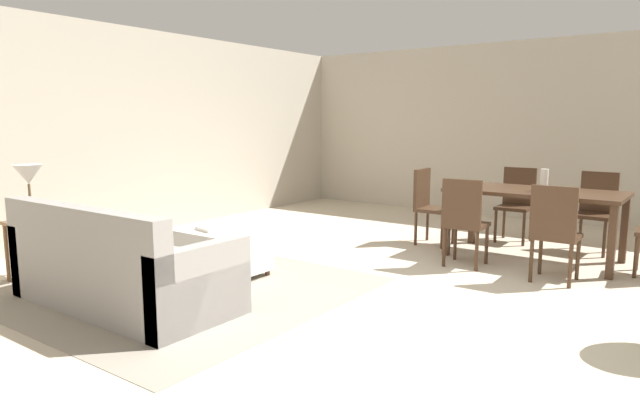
{
  "coord_description": "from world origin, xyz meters",
  "views": [
    {
      "loc": [
        1.9,
        -3.81,
        1.5
      ],
      "look_at": [
        -1.32,
        0.62,
        0.66
      ],
      "focal_mm": 31.33,
      "sensor_mm": 36.0,
      "label": 1
    }
  ],
  "objects_px": {
    "dining_table": "(535,198)",
    "dining_chair_far_left": "(517,200)",
    "vase_centerpiece": "(544,180)",
    "ottoman_table": "(218,249)",
    "dining_chair_head_west": "(429,202)",
    "table_lamp": "(28,177)",
    "couch": "(120,272)",
    "dining_chair_far_right": "(596,207)",
    "book_on_ottoman": "(210,229)",
    "dining_chair_near_left": "(464,218)",
    "side_table": "(33,234)",
    "dining_chair_near_right": "(555,228)"
  },
  "relations": [
    {
      "from": "dining_chair_far_left",
      "to": "vase_centerpiece",
      "type": "relative_size",
      "value": 3.91
    },
    {
      "from": "dining_chair_near_left",
      "to": "vase_centerpiece",
      "type": "xyz_separation_m",
      "value": [
        0.58,
        0.74,
        0.36
      ]
    },
    {
      "from": "dining_chair_near_right",
      "to": "couch",
      "type": "bearing_deg",
      "value": -134.27
    },
    {
      "from": "couch",
      "to": "ottoman_table",
      "type": "height_order",
      "value": "couch"
    },
    {
      "from": "couch",
      "to": "ottoman_table",
      "type": "distance_m",
      "value": 1.18
    },
    {
      "from": "book_on_ottoman",
      "to": "couch",
      "type": "bearing_deg",
      "value": -81.12
    },
    {
      "from": "couch",
      "to": "dining_chair_head_west",
      "type": "height_order",
      "value": "dining_chair_head_west"
    },
    {
      "from": "dining_chair_near_right",
      "to": "vase_centerpiece",
      "type": "distance_m",
      "value": 0.94
    },
    {
      "from": "dining_chair_near_left",
      "to": "book_on_ottoman",
      "type": "height_order",
      "value": "dining_chair_near_left"
    },
    {
      "from": "dining_chair_near_right",
      "to": "dining_chair_far_right",
      "type": "height_order",
      "value": "same"
    },
    {
      "from": "table_lamp",
      "to": "dining_chair_far_left",
      "type": "xyz_separation_m",
      "value": [
        3.11,
        4.48,
        -0.47
      ]
    },
    {
      "from": "ottoman_table",
      "to": "vase_centerpiece",
      "type": "relative_size",
      "value": 4.31
    },
    {
      "from": "table_lamp",
      "to": "dining_chair_near_left",
      "type": "xyz_separation_m",
      "value": [
        3.07,
        2.86,
        -0.47
      ]
    },
    {
      "from": "dining_table",
      "to": "dining_chair_far_left",
      "type": "distance_m",
      "value": 0.96
    },
    {
      "from": "dining_table",
      "to": "vase_centerpiece",
      "type": "distance_m",
      "value": 0.23
    },
    {
      "from": "vase_centerpiece",
      "to": "book_on_ottoman",
      "type": "bearing_deg",
      "value": -136.71
    },
    {
      "from": "dining_chair_head_west",
      "to": "dining_chair_far_right",
      "type": "bearing_deg",
      "value": 23.05
    },
    {
      "from": "dining_chair_far_right",
      "to": "vase_centerpiece",
      "type": "xyz_separation_m",
      "value": [
        -0.38,
        -0.82,
        0.36
      ]
    },
    {
      "from": "dining_chair_near_right",
      "to": "dining_chair_far_left",
      "type": "xyz_separation_m",
      "value": [
        -0.86,
        1.69,
        0.0
      ]
    },
    {
      "from": "couch",
      "to": "dining_chair_near_right",
      "type": "relative_size",
      "value": 2.14
    },
    {
      "from": "couch",
      "to": "table_lamp",
      "type": "height_order",
      "value": "table_lamp"
    },
    {
      "from": "dining_table",
      "to": "vase_centerpiece",
      "type": "relative_size",
      "value": 7.57
    },
    {
      "from": "couch",
      "to": "vase_centerpiece",
      "type": "distance_m",
      "value": 4.31
    },
    {
      "from": "dining_chair_far_left",
      "to": "dining_chair_head_west",
      "type": "distance_m",
      "value": 1.15
    },
    {
      "from": "side_table",
      "to": "dining_chair_far_right",
      "type": "relative_size",
      "value": 0.63
    },
    {
      "from": "dining_chair_near_left",
      "to": "dining_chair_near_right",
      "type": "xyz_separation_m",
      "value": [
        0.9,
        -0.06,
        0.0
      ]
    },
    {
      "from": "couch",
      "to": "side_table",
      "type": "distance_m",
      "value": 1.3
    },
    {
      "from": "couch",
      "to": "book_on_ottoman",
      "type": "bearing_deg",
      "value": 98.88
    },
    {
      "from": "couch",
      "to": "side_table",
      "type": "xyz_separation_m",
      "value": [
        -1.28,
        -0.04,
        0.17
      ]
    },
    {
      "from": "dining_chair_near_right",
      "to": "vase_centerpiece",
      "type": "bearing_deg",
      "value": 111.77
    },
    {
      "from": "ottoman_table",
      "to": "dining_chair_head_west",
      "type": "distance_m",
      "value": 2.71
    },
    {
      "from": "dining_table",
      "to": "book_on_ottoman",
      "type": "distance_m",
      "value": 3.46
    },
    {
      "from": "ottoman_table",
      "to": "dining_chair_near_right",
      "type": "relative_size",
      "value": 1.1
    },
    {
      "from": "dining_chair_far_right",
      "to": "ottoman_table",
      "type": "bearing_deg",
      "value": -131.53
    },
    {
      "from": "dining_chair_far_left",
      "to": "couch",
      "type": "bearing_deg",
      "value": -112.36
    },
    {
      "from": "table_lamp",
      "to": "vase_centerpiece",
      "type": "height_order",
      "value": "table_lamp"
    },
    {
      "from": "table_lamp",
      "to": "dining_chair_near_right",
      "type": "relative_size",
      "value": 0.57
    },
    {
      "from": "dining_chair_near_right",
      "to": "side_table",
      "type": "bearing_deg",
      "value": -144.87
    },
    {
      "from": "vase_centerpiece",
      "to": "dining_table",
      "type": "bearing_deg",
      "value": 156.33
    },
    {
      "from": "dining_chair_near_right",
      "to": "dining_chair_head_west",
      "type": "bearing_deg",
      "value": 152.14
    },
    {
      "from": "side_table",
      "to": "dining_chair_far_left",
      "type": "height_order",
      "value": "dining_chair_far_left"
    },
    {
      "from": "table_lamp",
      "to": "dining_table",
      "type": "distance_m",
      "value": 5.09
    },
    {
      "from": "dining_chair_near_left",
      "to": "book_on_ottoman",
      "type": "bearing_deg",
      "value": -139.93
    },
    {
      "from": "dining_chair_far_left",
      "to": "vase_centerpiece",
      "type": "height_order",
      "value": "vase_centerpiece"
    },
    {
      "from": "dining_chair_near_right",
      "to": "book_on_ottoman",
      "type": "distance_m",
      "value": 3.28
    },
    {
      "from": "dining_chair_near_left",
      "to": "dining_chair_near_right",
      "type": "distance_m",
      "value": 0.9
    },
    {
      "from": "couch",
      "to": "book_on_ottoman",
      "type": "distance_m",
      "value": 1.18
    },
    {
      "from": "ottoman_table",
      "to": "dining_chair_near_right",
      "type": "bearing_deg",
      "value": 29.65
    },
    {
      "from": "dining_chair_near_left",
      "to": "vase_centerpiece",
      "type": "height_order",
      "value": "vase_centerpiece"
    },
    {
      "from": "couch",
      "to": "table_lamp",
      "type": "bearing_deg",
      "value": -178.27
    }
  ]
}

